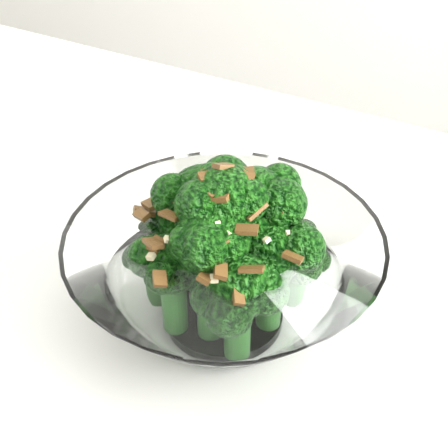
% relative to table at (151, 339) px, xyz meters
% --- Properties ---
extents(table, '(1.28, 0.93, 0.75)m').
position_rel_table_xyz_m(table, '(0.00, 0.00, 0.00)').
color(table, white).
rests_on(table, ground).
extents(broccoli_dish, '(0.24, 0.24, 0.15)m').
position_rel_table_xyz_m(broccoli_dish, '(0.08, -0.01, 0.12)').
color(broccoli_dish, white).
rests_on(broccoli_dish, table).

